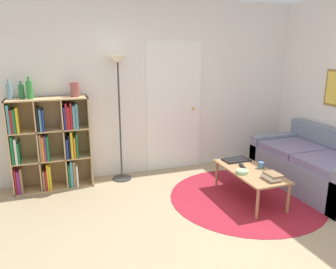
# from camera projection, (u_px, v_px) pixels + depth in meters

# --- Properties ---
(ground_plane) EXTENTS (14.00, 14.00, 0.00)m
(ground_plane) POSITION_uv_depth(u_px,v_px,m) (236.00, 248.00, 3.18)
(ground_plane) COLOR tan
(wall_back) EXTENTS (7.51, 0.11, 2.60)m
(wall_back) POSITION_uv_depth(u_px,v_px,m) (160.00, 89.00, 4.99)
(wall_back) COLOR silver
(wall_back) RESTS_ON ground_plane
(rug) EXTENTS (1.97, 1.97, 0.01)m
(rug) POSITION_uv_depth(u_px,v_px,m) (246.00, 197.00, 4.27)
(rug) COLOR maroon
(rug) RESTS_ON ground_plane
(bookshelf) EXTENTS (1.03, 0.34, 1.26)m
(bookshelf) POSITION_uv_depth(u_px,v_px,m) (50.00, 144.00, 4.43)
(bookshelf) COLOR tan
(bookshelf) RESTS_ON ground_plane
(floor_lamp) EXTENTS (0.28, 0.28, 1.80)m
(floor_lamp) POSITION_uv_depth(u_px,v_px,m) (118.00, 81.00, 4.52)
(floor_lamp) COLOR #333333
(floor_lamp) RESTS_ON ground_plane
(couch) EXTENTS (0.92, 1.74, 0.78)m
(couch) POSITION_uv_depth(u_px,v_px,m) (317.00, 167.00, 4.56)
(couch) COLOR gray
(couch) RESTS_ON ground_plane
(coffee_table) EXTENTS (0.50, 1.05, 0.39)m
(coffee_table) POSITION_uv_depth(u_px,v_px,m) (250.00, 173.00, 4.16)
(coffee_table) COLOR #AD7F51
(coffee_table) RESTS_ON ground_plane
(laptop) EXTENTS (0.36, 0.23, 0.02)m
(laptop) POSITION_uv_depth(u_px,v_px,m) (236.00, 160.00, 4.51)
(laptop) COLOR black
(laptop) RESTS_ON coffee_table
(bowl) EXTENTS (0.15, 0.15, 0.04)m
(bowl) POSITION_uv_depth(u_px,v_px,m) (242.00, 172.00, 4.04)
(bowl) COLOR #9ED193
(bowl) RESTS_ON coffee_table
(book_stack_on_table) EXTENTS (0.17, 0.23, 0.08)m
(book_stack_on_table) POSITION_uv_depth(u_px,v_px,m) (272.00, 176.00, 3.84)
(book_stack_on_table) COLOR olive
(book_stack_on_table) RESTS_ON coffee_table
(cup) EXTENTS (0.08, 0.08, 0.08)m
(cup) POSITION_uv_depth(u_px,v_px,m) (261.00, 165.00, 4.21)
(cup) COLOR teal
(cup) RESTS_ON coffee_table
(remote) EXTENTS (0.09, 0.18, 0.02)m
(remote) POSITION_uv_depth(u_px,v_px,m) (242.00, 166.00, 4.26)
(remote) COLOR black
(remote) RESTS_ON coffee_table
(bottle_left) EXTENTS (0.08, 0.08, 0.26)m
(bottle_left) POSITION_uv_depth(u_px,v_px,m) (9.00, 91.00, 4.11)
(bottle_left) COLOR #6B93A3
(bottle_left) RESTS_ON bookshelf
(bottle_middle) EXTENTS (0.07, 0.07, 0.23)m
(bottle_middle) POSITION_uv_depth(u_px,v_px,m) (22.00, 92.00, 4.17)
(bottle_middle) COLOR #236633
(bottle_middle) RESTS_ON bookshelf
(bottle_right) EXTENTS (0.08, 0.08, 0.28)m
(bottle_right) POSITION_uv_depth(u_px,v_px,m) (29.00, 90.00, 4.16)
(bottle_right) COLOR #2D8438
(bottle_right) RESTS_ON bookshelf
(vase_on_shelf) EXTENTS (0.12, 0.12, 0.19)m
(vase_on_shelf) POSITION_uv_depth(u_px,v_px,m) (75.00, 89.00, 4.37)
(vase_on_shelf) COLOR #934C47
(vase_on_shelf) RESTS_ON bookshelf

